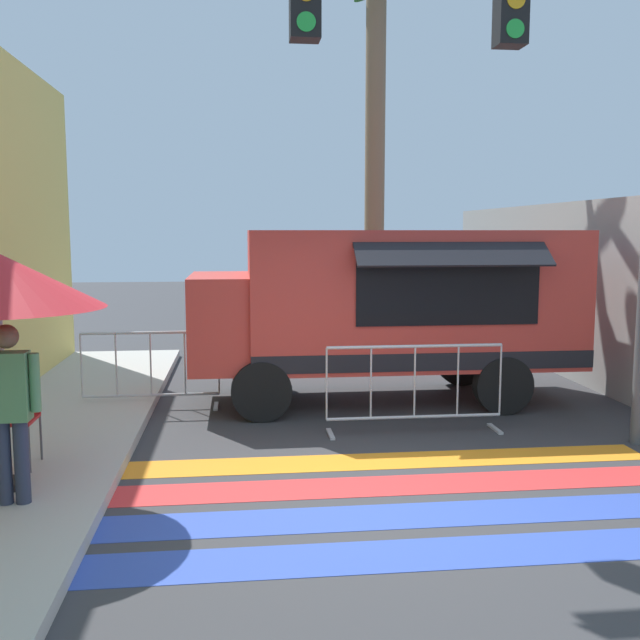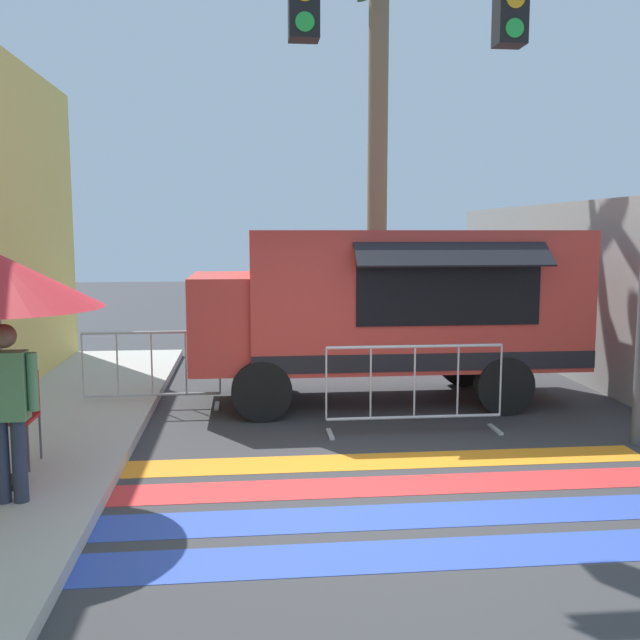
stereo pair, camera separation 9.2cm
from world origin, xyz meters
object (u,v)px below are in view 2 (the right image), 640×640
object	(u,v)px
food_truck	(382,303)
palm_tree	(378,83)
traffic_signal_pole	(511,71)
vendor_person	(8,403)
barricade_front	(414,389)
barricade_side	(152,371)
folding_chair	(14,408)

from	to	relation	value
food_truck	palm_tree	bearing A→B (deg)	81.04
food_truck	traffic_signal_pole	size ratio (longest dim) A/B	0.95
palm_tree	vendor_person	bearing A→B (deg)	-122.02
barricade_front	barricade_side	world-z (taller)	same
folding_chair	vendor_person	size ratio (longest dim) A/B	0.60
folding_chair	barricade_front	distance (m)	4.59
vendor_person	palm_tree	bearing A→B (deg)	61.23
barricade_side	traffic_signal_pole	bearing A→B (deg)	-28.79
vendor_person	palm_tree	distance (m)	9.66
folding_chair	vendor_person	xyz separation A→B (m)	(0.31, -1.12, 0.32)
vendor_person	barricade_front	xyz separation A→B (m)	(4.15, 2.22, -0.47)
vendor_person	barricade_front	size ratio (longest dim) A/B	0.71
folding_chair	barricade_front	bearing A→B (deg)	-2.23
food_truck	barricade_front	distance (m)	1.95
food_truck	barricade_front	xyz separation A→B (m)	(0.09, -1.72, -0.91)
vendor_person	barricade_front	world-z (taller)	vendor_person
food_truck	barricade_side	distance (m)	3.46
traffic_signal_pole	folding_chair	world-z (taller)	traffic_signal_pole
barricade_front	barricade_side	bearing A→B (deg)	155.02
vendor_person	traffic_signal_pole	bearing A→B (deg)	19.72
barricade_front	barricade_side	xyz separation A→B (m)	(-3.42, 1.59, -0.01)
vendor_person	barricade_side	world-z (taller)	vendor_person
traffic_signal_pole	vendor_person	xyz separation A→B (m)	(-4.99, -1.47, -3.22)
traffic_signal_pole	barricade_front	bearing A→B (deg)	138.27
traffic_signal_pole	food_truck	bearing A→B (deg)	110.65
food_truck	vendor_person	size ratio (longest dim) A/B	3.49
traffic_signal_pole	folding_chair	xyz separation A→B (m)	(-5.29, -0.36, -3.55)
barricade_front	traffic_signal_pole	bearing A→B (deg)	-41.73
barricade_front	folding_chair	bearing A→B (deg)	-166.12
traffic_signal_pole	barricade_front	size ratio (longest dim) A/B	2.61
folding_chair	barricade_side	distance (m)	2.89
vendor_person	food_truck	bearing A→B (deg)	47.38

